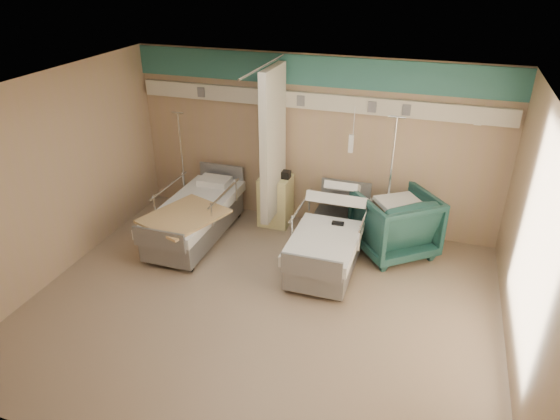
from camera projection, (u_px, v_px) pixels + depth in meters
The scene contains 13 objects.
ground at pixel (261, 305), 6.57m from camera, with size 6.00×5.00×0.00m, color gray.
room_walls at pixel (264, 167), 5.94m from camera, with size 6.04×5.04×2.82m.
bed_right at pixel (330, 243), 7.35m from camera, with size 1.00×2.16×0.63m, color white, non-canonical shape.
bed_left at pixel (195, 221), 7.97m from camera, with size 1.00×2.16×0.63m, color white, non-canonical shape.
bedside_cabinet at pixel (276, 200), 8.38m from camera, with size 0.50×0.48×0.85m, color #ECE193.
visitor_armchair at pixel (395, 223), 7.54m from camera, with size 1.05×1.09×0.99m, color #1C4743.
waffle_blanket at pixel (401, 192), 7.28m from camera, with size 0.60×0.54×0.07m, color silver.
iv_stand_right at pixel (386, 219), 7.78m from camera, with size 0.37×0.37×2.08m.
iv_stand_left at pixel (185, 190), 8.87m from camera, with size 0.32×0.32×1.80m.
call_remote at pixel (338, 223), 7.21m from camera, with size 0.17×0.08×0.04m, color black.
tan_blanket at pixel (184, 216), 7.40m from camera, with size 0.91×1.15×0.04m, color tan.
toiletry_bag at pixel (283, 174), 8.14m from camera, with size 0.22×0.14×0.12m, color black.
white_cup at pixel (267, 170), 8.32m from camera, with size 0.08×0.08×0.12m, color white.
Camera 1 is at (1.89, -4.92, 4.13)m, focal length 32.00 mm.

